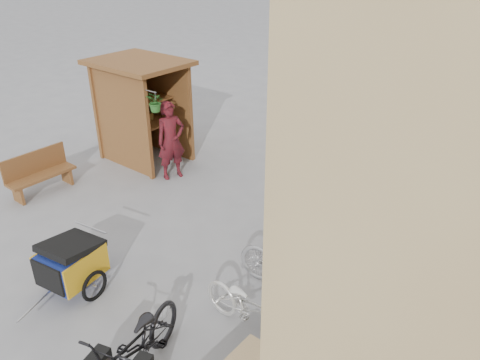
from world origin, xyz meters
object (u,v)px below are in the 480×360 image
Objects in this scene: bike_5 at (370,197)px; bike_7 at (405,178)px; child_trailer at (71,262)px; person_kiosk at (171,141)px; bike_1 at (286,265)px; kiosk at (138,97)px; bench at (39,172)px; bike_2 at (330,241)px; bike_4 at (364,214)px; bike_3 at (340,231)px; bike_6 at (387,183)px; bike_0 at (251,308)px; shopping_carts at (461,152)px; cargo_bike at (134,352)px.

bike_7 reaches higher than bike_5.
child_trailer is at bearing 172.74° from bike_7.
bike_1 is at bearing -91.68° from person_kiosk.
bench is at bearing -99.03° from kiosk.
bike_2 is 1.23m from bike_4.
person_kiosk is 4.36m from bike_3.
bike_3 reaches higher than bike_6.
shopping_carts is at bearing -2.41° from bike_0.
shopping_carts is 8.26m from cargo_bike.
bench is 0.76× the size of bike_2.
cargo_bike is at bearing 159.48° from bike_5.
bike_6 is (-0.13, 2.26, -0.08)m from bike_3.
bike_3 is at bearing -13.54° from bike_1.
bike_5 is at bearing 7.80° from kiosk.
bike_5 is (-0.10, 1.71, 0.02)m from bike_2.
cargo_bike reaches higher than bike_4.
bike_4 is (-0.64, -3.47, -0.17)m from shopping_carts.
kiosk is 5.79m from bike_2.
person_kiosk is 4.41m from bike_2.
bike_7 is at bearing -18.78° from bike_2.
bike_7 reaches higher than bike_1.
shopping_carts is at bearing -23.98° from bike_2.
person_kiosk is 4.63m from bike_6.
kiosk is 1.77× the size of bench.
bike_5 reaches higher than bike_0.
person_kiosk reaches higher than bike_2.
child_trailer is at bearing 154.58° from bike_3.
bike_1 is 3.57m from bike_6.
person_kiosk is 1.05× the size of bike_5.
bike_0 is at bearing -167.88° from bike_3.
cargo_bike reaches higher than bike_1.
person_kiosk reaches higher than child_trailer.
bike_3 is at bearing -6.16° from kiosk.
bike_0 is (5.91, -0.43, -0.03)m from bench.
bike_7 is (0.14, 2.82, 0.05)m from bike_2.
person_kiosk is at bearing 53.37° from bench.
person_kiosk reaches higher than cargo_bike.
bike_1 is at bearing 5.87° from bench.
bike_0 is 0.88× the size of bike_2.
bike_5 is at bearing 18.23° from bike_3.
shopping_carts is 0.97× the size of bike_0.
bike_7 is (2.89, 5.74, 0.03)m from child_trailer.
bike_0 is at bearing -27.86° from kiosk.
bike_6 is at bearing -11.22° from bike_5.
bike_7 is (-0.52, -1.88, -0.06)m from shopping_carts.
bike_1 is 2.67m from bike_5.
bike_1 is 0.98m from bike_2.
cargo_bike is at bearing -19.61° from bench.
bench reaches higher than bike_0.
bike_1 is at bearing 163.75° from bike_5.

